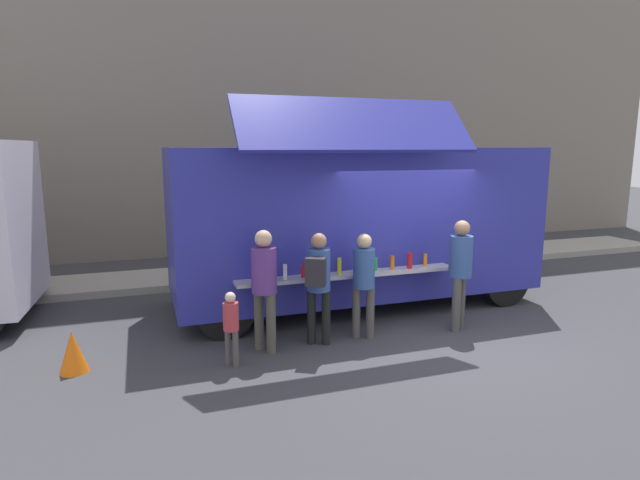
% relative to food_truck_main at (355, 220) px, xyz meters
% --- Properties ---
extents(ground_plane, '(60.00, 60.00, 0.00)m').
position_rel_food_truck_main_xyz_m(ground_plane, '(0.44, -2.04, -1.57)').
color(ground_plane, '#38383D').
extents(curb_strip, '(28.00, 1.60, 0.15)m').
position_rel_food_truck_main_xyz_m(curb_strip, '(-4.00, 2.62, -1.49)').
color(curb_strip, '#9E998E').
rests_on(curb_strip, ground).
extents(building_behind, '(32.00, 2.40, 10.90)m').
position_rel_food_truck_main_xyz_m(building_behind, '(-3.00, 6.52, 3.88)').
color(building_behind, slate).
rests_on(building_behind, ground).
extents(food_truck_main, '(6.50, 3.18, 3.60)m').
position_rel_food_truck_main_xyz_m(food_truck_main, '(0.00, 0.00, 0.00)').
color(food_truck_main, '#2B2D9A').
rests_on(food_truck_main, ground).
extents(traffic_cone_orange, '(0.36, 0.36, 0.55)m').
position_rel_food_truck_main_xyz_m(traffic_cone_orange, '(-4.60, -1.61, -1.29)').
color(traffic_cone_orange, orange).
rests_on(traffic_cone_orange, ground).
extents(trash_bin, '(0.60, 0.60, 1.02)m').
position_rel_food_truck_main_xyz_m(trash_bin, '(3.58, 2.32, -1.06)').
color(trash_bin, '#2D6339').
rests_on(trash_bin, ground).
extents(customer_front_ordering, '(0.33, 0.33, 1.61)m').
position_rel_food_truck_main_xyz_m(customer_front_ordering, '(-0.57, -1.71, -0.61)').
color(customer_front_ordering, '#4B4643').
rests_on(customer_front_ordering, ground).
extents(customer_mid_with_backpack, '(0.46, 0.54, 1.66)m').
position_rel_food_truck_main_xyz_m(customer_mid_with_backpack, '(-1.31, -1.76, -0.55)').
color(customer_mid_with_backpack, black).
rests_on(customer_mid_with_backpack, ground).
extents(customer_rear_waiting, '(0.36, 0.36, 1.74)m').
position_rel_food_truck_main_xyz_m(customer_rear_waiting, '(-2.10, -1.73, -0.52)').
color(customer_rear_waiting, '#4C473E').
rests_on(customer_rear_waiting, ground).
extents(customer_extra_browsing, '(0.36, 0.36, 1.75)m').
position_rel_food_truck_main_xyz_m(customer_extra_browsing, '(1.01, -1.86, -0.52)').
color(customer_extra_browsing, '#4A4645').
rests_on(customer_extra_browsing, ground).
extents(child_near_queue, '(0.21, 0.21, 1.01)m').
position_rel_food_truck_main_xyz_m(child_near_queue, '(-2.64, -2.10, -0.96)').
color(child_near_queue, '#4C4746').
rests_on(child_near_queue, ground).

